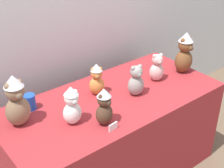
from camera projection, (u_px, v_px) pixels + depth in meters
name	position (u px, v px, depth m)	size (l,w,h in m)	color
wall_back	(61.00, 3.00, 2.46)	(7.00, 0.08, 2.60)	silver
display_table	(112.00, 138.00, 2.50)	(1.66, 0.77, 0.74)	maroon
teddy_bear_blush	(157.00, 68.00, 2.50)	(0.14, 0.13, 0.23)	beige
teddy_bear_snow	(72.00, 106.00, 1.99)	(0.13, 0.11, 0.27)	white
teddy_bear_chestnut	(185.00, 53.00, 2.59)	(0.16, 0.14, 0.35)	brown
teddy_bear_mocha	(16.00, 101.00, 1.96)	(0.17, 0.15, 0.35)	#7F6047
teddy_bear_cocoa	(104.00, 107.00, 1.99)	(0.13, 0.12, 0.26)	#4C3323
teddy_bear_ash	(136.00, 81.00, 2.31)	(0.14, 0.12, 0.24)	gray
teddy_bear_ginger	(97.00, 80.00, 2.31)	(0.14, 0.14, 0.25)	#D17F3D
party_cup_blue	(30.00, 102.00, 2.17)	(0.08, 0.08, 0.11)	blue
name_card_front_left	(113.00, 127.00, 1.98)	(0.07, 0.01, 0.05)	white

